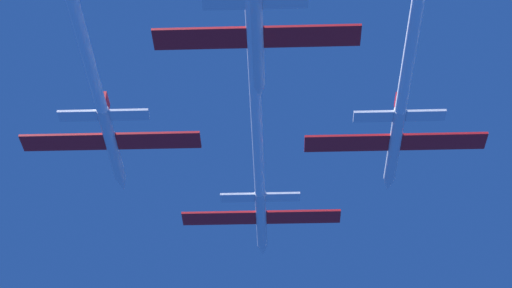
% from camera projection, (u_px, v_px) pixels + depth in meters
% --- Properties ---
extents(jet_lead, '(21.13, 81.73, 3.50)m').
position_uv_depth(jet_lead, '(255.00, 93.00, 91.71)').
color(jet_lead, white).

